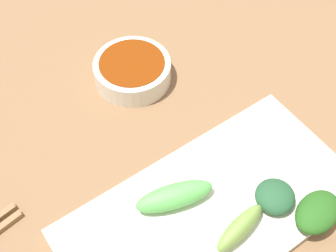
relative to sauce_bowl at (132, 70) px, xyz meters
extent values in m
cube|color=brown|center=(0.15, -0.04, -0.03)|extent=(2.10, 2.10, 0.02)
cylinder|color=silver|center=(0.00, 0.00, 0.00)|extent=(0.12, 0.12, 0.03)
cylinder|color=#772D08|center=(0.00, 0.00, 0.00)|extent=(0.10, 0.10, 0.03)
cube|color=silver|center=(0.25, -0.04, -0.01)|extent=(0.19, 0.37, 0.01)
ellipsoid|color=#255332|center=(0.28, 0.03, 0.01)|extent=(0.06, 0.06, 0.02)
ellipsoid|color=#265C1C|center=(0.33, 0.05, 0.01)|extent=(0.06, 0.07, 0.03)
ellipsoid|color=#5BBA56|center=(0.21, -0.07, 0.01)|extent=(0.06, 0.10, 0.03)
ellipsoid|color=#77A047|center=(0.29, -0.04, 0.01)|extent=(0.04, 0.08, 0.03)
camera|label=1|loc=(0.42, -0.23, 0.51)|focal=49.00mm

